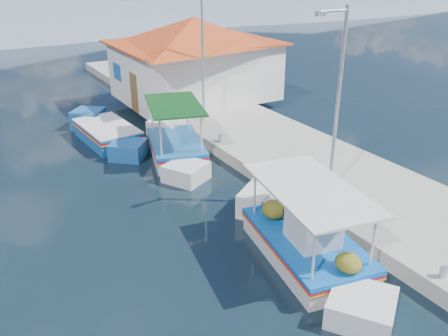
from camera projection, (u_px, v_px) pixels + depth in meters
ground at (247, 277)px, 12.41m from camera, size 160.00×160.00×0.00m
quay at (287, 153)px, 19.77m from camera, size 5.00×44.00×0.50m
bollards at (256, 160)px, 18.05m from camera, size 0.20×17.20×0.30m
main_caique at (304, 242)px, 13.08m from camera, size 2.99×7.28×2.43m
caique_green_canopy at (175, 148)px, 19.92m from camera, size 3.27×6.62×2.57m
caique_blue_hull at (107, 134)px, 21.63m from camera, size 2.28×6.67×1.19m
harbor_building at (195, 57)px, 25.99m from camera, size 10.49×10.49×4.40m
lamp_post_near at (337, 95)px, 14.51m from camera, size 1.21×0.14×6.00m
lamp_post_far at (201, 51)px, 21.62m from camera, size 1.21×0.14×6.00m
mountain_ridge at (48, 10)px, 58.81m from camera, size 171.40×96.00×5.50m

